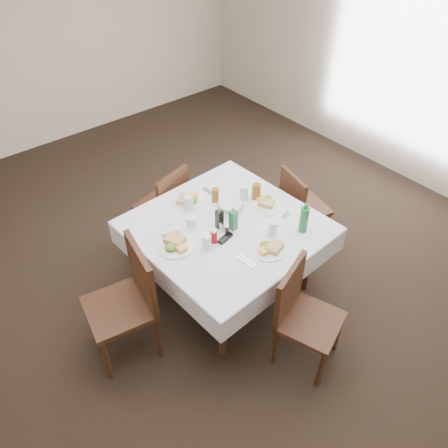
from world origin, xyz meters
The scene contains 33 objects.
ground_plane centered at (0.00, 0.00, 0.00)m, with size 7.00×7.00×0.00m, color black.
room_shell centered at (0.00, 0.00, 1.71)m, with size 6.04×7.04×2.80m.
dining_table centered at (0.08, -0.15, 0.69)m, with size 1.50×1.50×0.76m.
chair_north centered at (0.04, 0.72, 0.50)m, with size 0.50×0.50×0.88m.
chair_south centered at (0.06, -1.05, 0.53)m, with size 0.56×0.56×0.92m.
chair_east centered at (1.04, -0.13, 0.49)m, with size 0.49×0.49×0.85m.
chair_west centered at (-0.88, -0.16, 0.58)m, with size 0.56×0.56×1.01m.
meal_north centered at (0.03, 0.31, 0.78)m, with size 0.26×0.26×0.06m.
meal_south centered at (0.14, -0.60, 0.78)m, with size 0.26×0.26×0.06m.
meal_east centered at (0.53, -0.15, 0.78)m, with size 0.24×0.24×0.05m.
meal_west centered at (-0.40, -0.10, 0.79)m, with size 0.29×0.29×0.06m.
side_plate_a centered at (-0.23, 0.19, 0.77)m, with size 0.16×0.16×0.01m.
side_plate_b centered at (0.43, -0.38, 0.77)m, with size 0.14×0.14×0.01m.
water_n centered at (-0.04, 0.21, 0.83)m, with size 0.08×0.08×0.14m.
water_s centered at (0.29, -0.48, 0.83)m, with size 0.07×0.07×0.13m.
water_e centered at (0.43, 0.02, 0.83)m, with size 0.07×0.07×0.14m.
water_w centered at (-0.22, -0.27, 0.83)m, with size 0.07×0.07×0.13m.
iced_tea_a centered at (0.21, 0.16, 0.83)m, with size 0.06×0.06×0.13m.
iced_tea_b centered at (0.51, -0.05, 0.84)m, with size 0.08×0.08×0.16m.
bread_basket centered at (0.23, -0.02, 0.80)m, with size 0.22×0.22×0.07m.
oil_cruet_dark centered at (0.02, -0.14, 0.86)m, with size 0.05×0.05×0.22m.
oil_cruet_green centered at (0.10, -0.22, 0.86)m, with size 0.06×0.06×0.23m.
ketchup_bottle centered at (-0.13, -0.25, 0.82)m, with size 0.06×0.06×0.12m.
salt_shaker centered at (0.01, -0.18, 0.81)m, with size 0.04×0.04×0.09m.
pepper_shaker centered at (0.02, -0.24, 0.80)m, with size 0.04×0.04×0.08m.
coffee_mug centered at (-0.15, 0.01, 0.81)m, with size 0.15×0.14×0.10m.
sunglasses centered at (-0.04, -0.29, 0.78)m, with size 0.15×0.07×0.03m.
green_bottle centered at (0.52, -0.61, 0.88)m, with size 0.07×0.07×0.27m.
sugar_caddy centered at (0.45, -0.30, 0.78)m, with size 0.08×0.05×0.04m.
cutlery_n centered at (0.25, 0.31, 0.77)m, with size 0.05×0.16×0.01m.
cutlery_s centered at (-0.07, -0.58, 0.77)m, with size 0.06×0.18×0.01m.
cutlery_e centered at (0.52, -0.39, 0.77)m, with size 0.18×0.09×0.01m.
cutlery_w centered at (-0.35, 0.04, 0.77)m, with size 0.16×0.09×0.01m.
Camera 1 is at (-1.70, -2.27, 3.14)m, focal length 35.00 mm.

